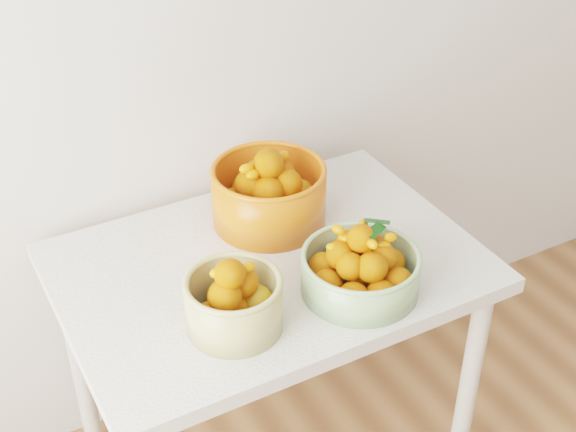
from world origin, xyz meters
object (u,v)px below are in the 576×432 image
at_px(table, 269,292).
at_px(bowl_green, 360,269).
at_px(bowl_cream, 234,301).
at_px(bowl_orange, 269,193).

height_order(table, bowl_green, bowl_green).
xyz_separation_m(bowl_cream, bowl_orange, (0.25, 0.32, 0.01)).
bearing_deg(table, bowl_cream, -135.50).
relative_size(bowl_green, bowl_orange, 0.99).
xyz_separation_m(bowl_green, bowl_orange, (-0.05, 0.35, 0.02)).
bearing_deg(bowl_orange, bowl_green, -81.69).
distance_m(bowl_green, bowl_orange, 0.35).
bearing_deg(bowl_green, bowl_cream, 175.06).
height_order(bowl_green, bowl_orange, bowl_orange).
bearing_deg(bowl_cream, bowl_orange, 51.75).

